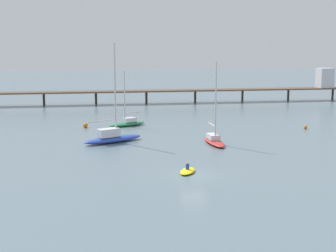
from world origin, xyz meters
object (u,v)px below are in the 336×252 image
at_px(sailboat_red, 214,139).
at_px(dinghy_yellow, 187,171).
at_px(sailboat_blue, 112,136).
at_px(pier, 202,87).
at_px(sailboat_green, 127,122).
at_px(mooring_buoy_near, 85,125).
at_px(mooring_buoy_mid, 305,127).

height_order(sailboat_red, dinghy_yellow, sailboat_red).
height_order(sailboat_red, sailboat_blue, sailboat_blue).
relative_size(pier, sailboat_green, 10.12).
height_order(dinghy_yellow, mooring_buoy_near, dinghy_yellow).
height_order(sailboat_blue, dinghy_yellow, sailboat_blue).
bearing_deg(dinghy_yellow, mooring_buoy_near, 111.95).
bearing_deg(pier, sailboat_red, -98.93).
xyz_separation_m(sailboat_green, sailboat_red, (10.78, -15.42, 0.08)).
relative_size(sailboat_red, mooring_buoy_mid, 18.69).
distance_m(sailboat_green, sailboat_red, 18.82).
relative_size(pier, sailboat_red, 8.29).
distance_m(pier, sailboat_blue, 47.11).
relative_size(pier, mooring_buoy_near, 116.11).
height_order(sailboat_blue, mooring_buoy_near, sailboat_blue).
distance_m(sailboat_blue, mooring_buoy_near, 12.81).
xyz_separation_m(pier, dinghy_yellow, (-12.88, -58.84, -3.22)).
bearing_deg(pier, sailboat_blue, -115.63).
height_order(dinghy_yellow, mooring_buoy_mid, dinghy_yellow).
bearing_deg(mooring_buoy_mid, sailboat_green, 167.01).
distance_m(pier, mooring_buoy_mid, 36.98).
height_order(pier, sailboat_green, sailboat_green).
bearing_deg(mooring_buoy_near, sailboat_green, 7.53).
relative_size(sailboat_red, mooring_buoy_near, 14.00).
bearing_deg(sailboat_blue, dinghy_yellow, -65.57).
xyz_separation_m(sailboat_blue, dinghy_yellow, (7.46, -16.43, -0.65)).
relative_size(sailboat_blue, mooring_buoy_mid, 22.70).
bearing_deg(mooring_buoy_mid, sailboat_blue, -167.16).
xyz_separation_m(sailboat_green, dinghy_yellow, (4.94, -29.45, -0.38)).
height_order(sailboat_blue, mooring_buoy_mid, sailboat_blue).
bearing_deg(sailboat_red, mooring_buoy_mid, 29.26).
xyz_separation_m(sailboat_red, mooring_buoy_near, (-17.36, 14.55, -0.27)).
bearing_deg(mooring_buoy_near, sailboat_blue, -71.56).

